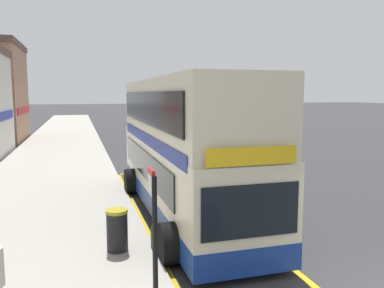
{
  "coord_description": "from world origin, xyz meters",
  "views": [
    {
      "loc": [
        -5.71,
        -5.14,
        3.92
      ],
      "look_at": [
        -1.82,
        8.08,
        2.16
      ],
      "focal_mm": 36.16,
      "sensor_mm": 36.0,
      "label": 1
    }
  ],
  "objects_px": {
    "double_decker_bus": "(182,151)",
    "bus_stop_sign": "(154,229)",
    "parked_car_silver_across": "(171,128)",
    "litter_bin": "(117,230)",
    "parked_car_grey_kerbside": "(146,118)",
    "parked_car_grey_distant": "(186,134)"
  },
  "relations": [
    {
      "from": "parked_car_grey_distant",
      "to": "parked_car_silver_across",
      "type": "bearing_deg",
      "value": -92.76
    },
    {
      "from": "parked_car_silver_across",
      "to": "litter_bin",
      "type": "relative_size",
      "value": 4.11
    },
    {
      "from": "bus_stop_sign",
      "to": "parked_car_grey_kerbside",
      "type": "xyz_separation_m",
      "value": [
        7.5,
        44.92,
        -0.84
      ]
    },
    {
      "from": "bus_stop_sign",
      "to": "litter_bin",
      "type": "bearing_deg",
      "value": 97.2
    },
    {
      "from": "parked_car_grey_kerbside",
      "to": "litter_bin",
      "type": "xyz_separation_m",
      "value": [
        -7.86,
        -42.02,
        -0.14
      ]
    },
    {
      "from": "parked_car_grey_kerbside",
      "to": "parked_car_silver_across",
      "type": "height_order",
      "value": "same"
    },
    {
      "from": "parked_car_silver_across",
      "to": "litter_bin",
      "type": "xyz_separation_m",
      "value": [
        -7.54,
        -26.18,
        -0.14
      ]
    },
    {
      "from": "double_decker_bus",
      "to": "bus_stop_sign",
      "type": "height_order",
      "value": "double_decker_bus"
    },
    {
      "from": "double_decker_bus",
      "to": "litter_bin",
      "type": "xyz_separation_m",
      "value": [
        -2.44,
        -2.98,
        -1.41
      ]
    },
    {
      "from": "double_decker_bus",
      "to": "parked_car_grey_kerbside",
      "type": "xyz_separation_m",
      "value": [
        5.42,
        39.04,
        -1.26
      ]
    },
    {
      "from": "double_decker_bus",
      "to": "litter_bin",
      "type": "height_order",
      "value": "double_decker_bus"
    },
    {
      "from": "litter_bin",
      "to": "parked_car_grey_kerbside",
      "type": "bearing_deg",
      "value": 79.4
    },
    {
      "from": "bus_stop_sign",
      "to": "parked_car_silver_across",
      "type": "distance_m",
      "value": 29.96
    },
    {
      "from": "double_decker_bus",
      "to": "parked_car_grey_kerbside",
      "type": "relative_size",
      "value": 2.53
    },
    {
      "from": "bus_stop_sign",
      "to": "parked_car_grey_kerbside",
      "type": "distance_m",
      "value": 45.55
    },
    {
      "from": "parked_car_grey_kerbside",
      "to": "parked_car_grey_distant",
      "type": "height_order",
      "value": "same"
    },
    {
      "from": "parked_car_silver_across",
      "to": "parked_car_grey_kerbside",
      "type": "bearing_deg",
      "value": -93.62
    },
    {
      "from": "bus_stop_sign",
      "to": "litter_bin",
      "type": "xyz_separation_m",
      "value": [
        -0.37,
        2.9,
        -0.99
      ]
    },
    {
      "from": "parked_car_grey_kerbside",
      "to": "parked_car_silver_across",
      "type": "bearing_deg",
      "value": 89.3
    },
    {
      "from": "parked_car_silver_across",
      "to": "bus_stop_sign",
      "type": "bearing_deg",
      "value": 73.7
    },
    {
      "from": "double_decker_bus",
      "to": "bus_stop_sign",
      "type": "relative_size",
      "value": 4.24
    },
    {
      "from": "double_decker_bus",
      "to": "litter_bin",
      "type": "distance_m",
      "value": 4.1
    }
  ]
}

